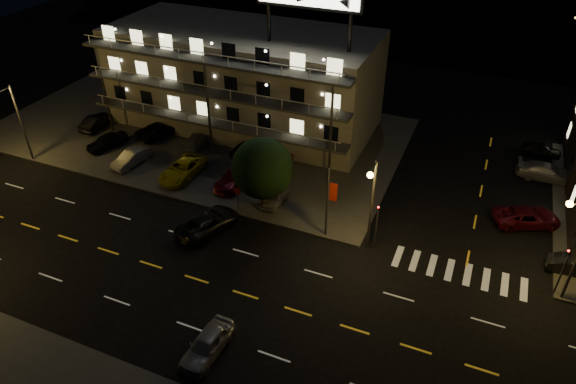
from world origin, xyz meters
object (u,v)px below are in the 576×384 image
at_px(lot_car_4, 275,197).
at_px(side_car_0, 576,266).
at_px(lot_car_2, 183,169).
at_px(tree, 262,170).
at_px(road_car_east, 207,344).
at_px(lot_car_7, 197,139).
at_px(road_car_west, 208,223).

height_order(lot_car_4, side_car_0, lot_car_4).
relative_size(lot_car_2, side_car_0, 1.37).
height_order(tree, road_car_east, tree).
relative_size(lot_car_7, road_car_east, 0.96).
xyz_separation_m(lot_car_4, road_car_west, (-3.55, -5.48, 0.01)).
height_order(tree, lot_car_7, tree).
bearing_deg(lot_car_2, road_car_west, -42.88).
distance_m(tree, road_car_east, 15.58).
xyz_separation_m(lot_car_2, lot_car_4, (9.79, -0.60, -0.15)).
relative_size(lot_car_2, road_car_east, 1.24).
height_order(lot_car_2, lot_car_7, lot_car_2).
xyz_separation_m(side_car_0, road_car_west, (-27.45, -6.07, 0.11)).
bearing_deg(road_car_west, lot_car_4, -103.83).
height_order(lot_car_7, side_car_0, lot_car_7).
height_order(tree, lot_car_4, tree).
bearing_deg(lot_car_7, side_car_0, 162.67).
bearing_deg(road_car_east, lot_car_2, 129.62).
bearing_deg(road_car_east, tree, 105.09).
xyz_separation_m(tree, lot_car_7, (-11.16, 7.60, -3.37)).
relative_size(tree, road_car_east, 1.52).
bearing_deg(lot_car_7, road_car_east, 114.35).
xyz_separation_m(lot_car_7, road_car_east, (14.32, -22.47, -0.02)).
relative_size(lot_car_2, lot_car_4, 1.53).
height_order(side_car_0, road_car_west, road_car_west).
xyz_separation_m(tree, road_car_east, (3.16, -14.87, -3.39)).
height_order(tree, road_car_west, tree).
xyz_separation_m(tree, lot_car_2, (-9.23, 1.85, -3.23)).
bearing_deg(tree, side_car_0, 4.32).
xyz_separation_m(tree, lot_car_4, (0.57, 1.25, -3.38)).
distance_m(lot_car_2, road_car_west, 8.71).
bearing_deg(road_car_west, lot_car_7, -36.19).
height_order(lot_car_4, lot_car_7, lot_car_7).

